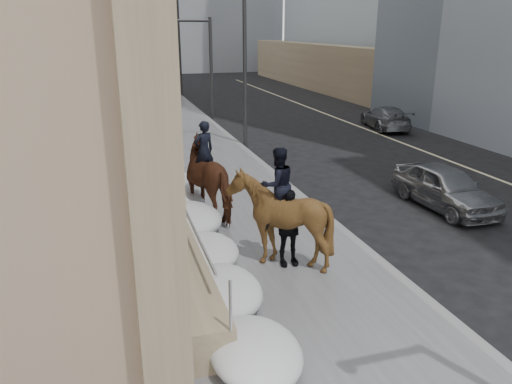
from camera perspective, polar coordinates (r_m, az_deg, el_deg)
The scene contains 13 objects.
ground at distance 10.69m, azimuth 4.12°, elevation -12.24°, with size 140.00×140.00×0.00m, color black.
sidewalk at distance 19.63m, azimuth -6.25°, elevation 2.33°, with size 5.00×80.00×0.12m, color #535355.
curb at distance 20.24m, azimuth 1.06°, elevation 2.93°, with size 0.24×80.00×0.12m, color slate.
lane_line at distance 23.81m, azimuth 19.48°, elevation 4.09°, with size 0.15×70.00×0.01m, color #BFB78C.
streetlight_mid at distance 23.40m, azimuth -1.69°, elevation 16.23°, with size 1.71×0.24×8.00m.
streetlight_far at distance 43.02m, azimuth -8.99°, elevation 16.97°, with size 1.71×0.24×8.00m.
traffic_signal at distance 31.09m, azimuth -6.92°, elevation 15.56°, with size 4.10×0.22×6.00m.
snow_bank at distance 17.51m, azimuth -9.70°, elevation 1.60°, with size 1.70×18.10×0.76m.
mounted_horse_left at distance 14.56m, azimuth -4.94°, elevation 1.76°, with size 2.05×2.93×2.79m.
mounted_horse_right at distance 11.47m, azimuth 2.61°, elevation -2.68°, with size 2.17×2.35×2.77m.
pedestrian at distance 11.54m, azimuth 3.68°, elevation -4.04°, with size 1.08×0.45×1.85m, color black.
car_silver at distance 16.66m, azimuth 20.81°, elevation 0.53°, with size 1.60×3.98×1.36m, color gray.
car_grey at distance 29.08m, azimuth 14.56°, elevation 8.24°, with size 1.77×4.36×1.27m, color slate.
Camera 1 is at (-3.37, -8.58, 5.42)m, focal length 35.00 mm.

